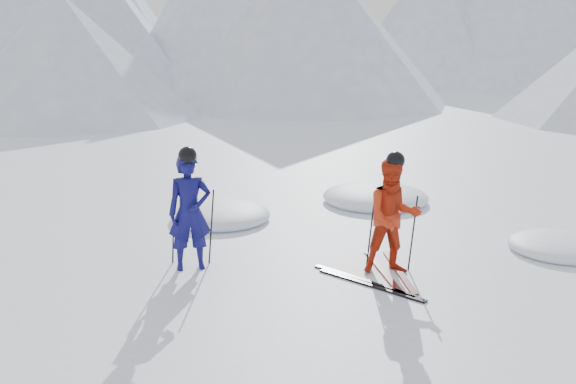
# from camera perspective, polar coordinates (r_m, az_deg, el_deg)

# --- Properties ---
(ground) EXTENTS (160.00, 160.00, 0.00)m
(ground) POSITION_cam_1_polar(r_m,az_deg,el_deg) (8.78, 13.18, -8.12)
(ground) COLOR white
(ground) RESTS_ON ground
(skier_blue) EXTENTS (0.73, 0.61, 1.70)m
(skier_blue) POSITION_cam_1_polar(r_m,az_deg,el_deg) (8.89, -9.19, -1.89)
(skier_blue) COLOR #0E0D52
(skier_blue) RESTS_ON ground
(skier_red) EXTENTS (0.93, 0.79, 1.66)m
(skier_red) POSITION_cam_1_polar(r_m,az_deg,el_deg) (8.74, 9.81, -2.31)
(skier_red) COLOR red
(skier_red) RESTS_ON ground
(pole_blue_left) EXTENTS (0.11, 0.08, 1.13)m
(pole_blue_left) POSITION_cam_1_polar(r_m,az_deg,el_deg) (9.18, -10.67, -3.29)
(pole_blue_left) COLOR black
(pole_blue_left) RESTS_ON ground
(pole_blue_right) EXTENTS (0.11, 0.07, 1.13)m
(pole_blue_right) POSITION_cam_1_polar(r_m,az_deg,el_deg) (9.13, -7.19, -3.25)
(pole_blue_right) COLOR black
(pole_blue_right) RESTS_ON ground
(pole_red_left) EXTENTS (0.11, 0.09, 1.11)m
(pole_red_left) POSITION_cam_1_polar(r_m,az_deg,el_deg) (9.04, 7.76, -3.53)
(pole_red_left) COLOR black
(pole_red_left) RESTS_ON ground
(pole_red_right) EXTENTS (0.11, 0.08, 1.11)m
(pole_red_right) POSITION_cam_1_polar(r_m,az_deg,el_deg) (8.98, 11.60, -3.80)
(pole_red_right) COLOR black
(pole_red_right) RESTS_ON ground
(ski_worn_left) EXTENTS (0.52, 1.67, 0.03)m
(ski_worn_left) POSITION_cam_1_polar(r_m,az_deg,el_deg) (8.99, 8.83, -7.31)
(ski_worn_left) COLOR black
(ski_worn_left) RESTS_ON ground
(ski_worn_right) EXTENTS (0.40, 1.69, 0.03)m
(ski_worn_right) POSITION_cam_1_polar(r_m,az_deg,el_deg) (9.00, 10.37, -7.34)
(ski_worn_right) COLOR black
(ski_worn_right) RESTS_ON ground
(ski_loose_a) EXTENTS (1.41, 1.09, 0.03)m
(ski_loose_a) POSITION_cam_1_polar(r_m,az_deg,el_deg) (8.59, 7.01, -8.23)
(ski_loose_a) COLOR black
(ski_loose_a) RESTS_ON ground
(ski_loose_b) EXTENTS (1.44, 1.05, 0.03)m
(ski_loose_b) POSITION_cam_1_polar(r_m,az_deg,el_deg) (8.46, 7.70, -8.62)
(ski_loose_b) COLOR black
(ski_loose_b) RESTS_ON ground
(snow_lumps) EXTENTS (8.51, 6.52, 0.49)m
(snow_lumps) POSITION_cam_1_polar(r_m,az_deg,el_deg) (11.66, 7.82, -2.48)
(snow_lumps) COLOR white
(snow_lumps) RESTS_ON ground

